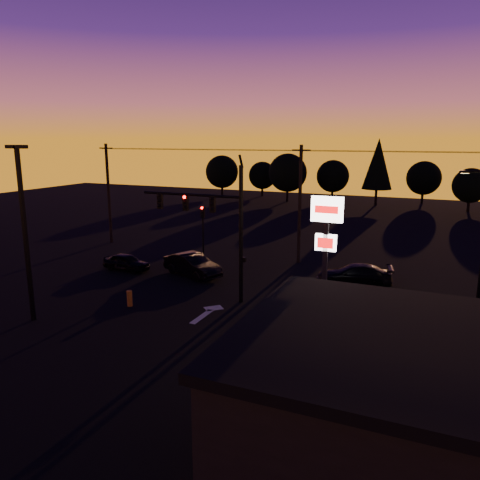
% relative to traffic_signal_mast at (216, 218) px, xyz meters
% --- Properties ---
extents(ground, '(120.00, 120.00, 0.00)m').
position_rel_traffic_signal_mast_xyz_m(ground, '(0.10, -3.99, -4.94)').
color(ground, black).
rests_on(ground, ground).
extents(lane_arrow, '(1.20, 3.10, 0.01)m').
position_rel_traffic_signal_mast_xyz_m(lane_arrow, '(0.60, -2.33, -4.93)').
color(lane_arrow, beige).
rests_on(lane_arrow, ground).
extents(traffic_signal_mast, '(6.79, 0.52, 8.58)m').
position_rel_traffic_signal_mast_xyz_m(traffic_signal_mast, '(0.00, 0.00, 0.00)').
color(traffic_signal_mast, black).
rests_on(traffic_signal_mast, ground).
extents(secondary_signal, '(0.30, 0.31, 4.35)m').
position_rel_traffic_signal_mast_xyz_m(secondary_signal, '(-4.90, 7.49, -2.07)').
color(secondary_signal, black).
rests_on(secondary_signal, ground).
extents(parking_lot_light, '(1.25, 0.30, 9.14)m').
position_rel_traffic_signal_mast_xyz_m(parking_lot_light, '(-7.40, -6.99, 0.33)').
color(parking_lot_light, black).
rests_on(parking_lot_light, ground).
extents(pylon_sign, '(1.50, 0.28, 6.80)m').
position_rel_traffic_signal_mast_xyz_m(pylon_sign, '(7.10, -2.49, -0.02)').
color(pylon_sign, black).
rests_on(pylon_sign, ground).
extents(utility_pole_0, '(1.40, 0.26, 9.00)m').
position_rel_traffic_signal_mast_xyz_m(utility_pole_0, '(-15.90, 10.01, -0.34)').
color(utility_pole_0, black).
rests_on(utility_pole_0, ground).
extents(utility_pole_1, '(1.40, 0.26, 9.00)m').
position_rel_traffic_signal_mast_xyz_m(utility_pole_1, '(2.10, 10.01, -0.34)').
color(utility_pole_1, black).
rests_on(utility_pole_1, ground).
extents(power_wires, '(36.00, 1.22, 0.07)m').
position_rel_traffic_signal_mast_xyz_m(power_wires, '(2.10, 10.01, 3.63)').
color(power_wires, black).
rests_on(power_wires, ground).
extents(store_building, '(12.40, 8.40, 4.25)m').
position_rel_traffic_signal_mast_xyz_m(store_building, '(13.10, -11.49, -2.78)').
color(store_building, black).
rests_on(store_building, ground).
extents(bollard, '(0.31, 0.31, 0.92)m').
position_rel_traffic_signal_mast_xyz_m(bollard, '(-3.99, -3.20, -4.48)').
color(bollard, '#AF6A16').
rests_on(bollard, ground).
extents(tree_0, '(5.36, 5.36, 6.74)m').
position_rel_traffic_signal_mast_xyz_m(tree_0, '(-21.90, 46.01, -0.88)').
color(tree_0, black).
rests_on(tree_0, ground).
extents(tree_1, '(4.54, 4.54, 5.71)m').
position_rel_traffic_signal_mast_xyz_m(tree_1, '(-15.90, 49.01, -1.50)').
color(tree_1, black).
rests_on(tree_1, ground).
extents(tree_2, '(5.77, 5.78, 7.26)m').
position_rel_traffic_signal_mast_xyz_m(tree_2, '(-9.90, 44.01, -0.57)').
color(tree_2, black).
rests_on(tree_2, ground).
extents(tree_3, '(4.95, 4.95, 6.22)m').
position_rel_traffic_signal_mast_xyz_m(tree_3, '(-3.90, 48.01, -1.19)').
color(tree_3, black).
rests_on(tree_3, ground).
extents(tree_4, '(4.18, 4.18, 9.50)m').
position_rel_traffic_signal_mast_xyz_m(tree_4, '(3.10, 45.01, 0.99)').
color(tree_4, black).
rests_on(tree_4, ground).
extents(tree_5, '(4.95, 4.95, 6.22)m').
position_rel_traffic_signal_mast_xyz_m(tree_5, '(9.10, 50.01, -1.19)').
color(tree_5, black).
rests_on(tree_5, ground).
extents(tree_6, '(4.54, 4.54, 5.71)m').
position_rel_traffic_signal_mast_xyz_m(tree_6, '(15.10, 44.01, -1.50)').
color(tree_6, black).
rests_on(tree_6, ground).
extents(car_left, '(3.63, 1.60, 1.22)m').
position_rel_traffic_signal_mast_xyz_m(car_left, '(-8.81, 2.88, -4.33)').
color(car_left, black).
rests_on(car_left, ground).
extents(car_mid, '(4.96, 3.22, 1.54)m').
position_rel_traffic_signal_mast_xyz_m(car_mid, '(-3.72, 3.64, -4.16)').
color(car_mid, black).
rests_on(car_mid, ground).
extents(car_right, '(5.16, 2.94, 1.41)m').
position_rel_traffic_signal_mast_xyz_m(car_right, '(7.10, 5.91, -4.23)').
color(car_right, black).
rests_on(car_right, ground).
extents(suv_parked, '(2.95, 4.94, 1.29)m').
position_rel_traffic_signal_mast_xyz_m(suv_parked, '(8.26, -6.10, -4.29)').
color(suv_parked, black).
rests_on(suv_parked, ground).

